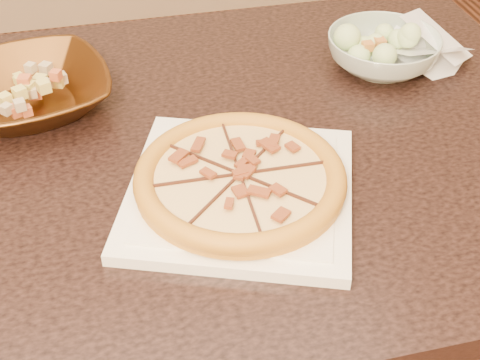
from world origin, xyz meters
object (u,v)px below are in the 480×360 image
Objects in this scene: salad_bowl at (383,52)px; dining_table at (165,200)px; bronze_bowl at (29,93)px; pizza at (240,178)px; plate at (240,191)px.

dining_table is at bearing -160.34° from salad_bowl.
salad_bowl is (0.42, 0.15, 0.14)m from dining_table.
pizza is at bearing -45.78° from bronze_bowl.
plate is at bearing -138.65° from salad_bowl.
salad_bowl reaches higher than pizza.
salad_bowl is at bearing 19.66° from dining_table.
plate reaches higher than dining_table.
pizza is at bearing 158.95° from plate.
salad_bowl is at bearing -0.28° from bronze_bowl.
dining_table is at bearing -38.92° from bronze_bowl.
dining_table is 6.87× the size of salad_bowl.
salad_bowl is at bearing 41.35° from pizza.
plate is (0.09, -0.14, 0.12)m from dining_table.
bronze_bowl reaches higher than plate.
plate is 0.43m from salad_bowl.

